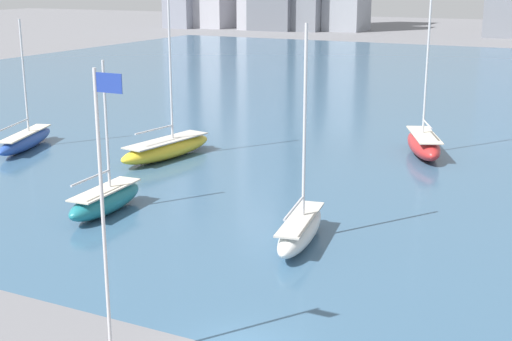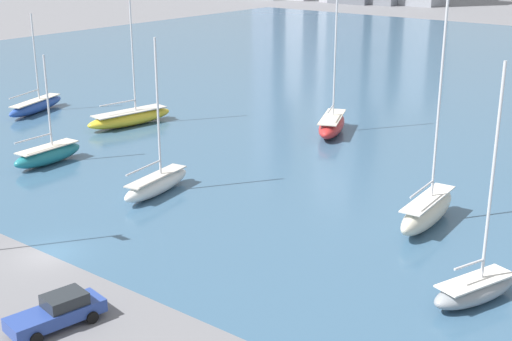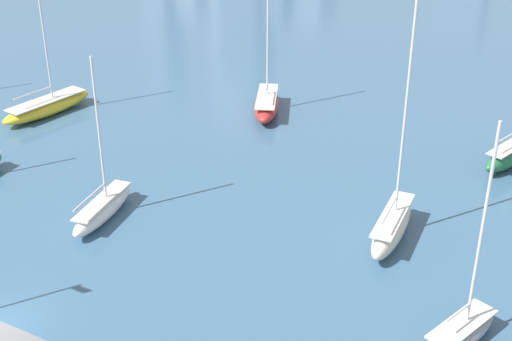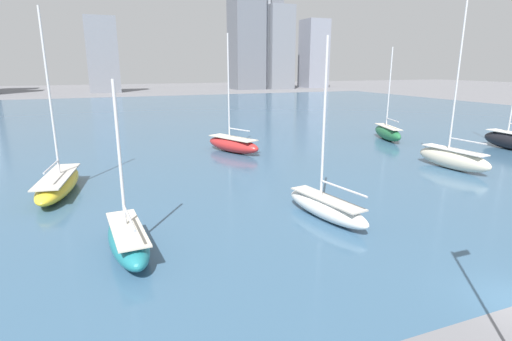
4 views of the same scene
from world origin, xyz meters
name	(u,v)px [view 1 (image 1 of 4)]	position (x,y,z in m)	size (l,w,h in m)	color
harbor_water	(501,99)	(0.00, 70.00, 0.00)	(180.00, 140.00, 0.00)	#385B7A
flag_pole	(104,212)	(-4.06, -3.11, 6.31)	(1.24, 0.14, 11.64)	silver
sailboat_white	(300,229)	(-2.69, 12.35, 0.90)	(3.02, 8.08, 12.36)	white
sailboat_red	(424,144)	(-1.56, 36.28, 1.03)	(5.64, 8.86, 14.24)	#B72828
sailboat_teal	(106,200)	(-16.06, 11.76, 0.90)	(2.51, 7.35, 9.78)	#1E757F
sailboat_blue	(26,140)	(-33.63, 22.86, 0.84)	(4.79, 9.64, 11.30)	#284CA8
sailboat_yellow	(167,148)	(-20.59, 25.63, 0.91)	(4.08, 10.59, 14.98)	yellow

